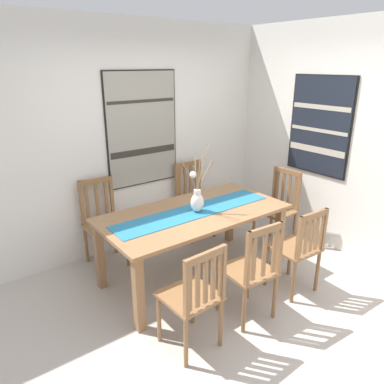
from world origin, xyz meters
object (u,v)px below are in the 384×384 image
(centerpiece_vase, at_px, (197,199))
(painting_on_back_wall, at_px, (142,129))
(chair_2, at_px, (103,222))
(chair_5, at_px, (252,270))
(chair_4, at_px, (193,198))
(chair_1, at_px, (299,247))
(dining_table, at_px, (194,221))
(chair_3, at_px, (279,207))
(painting_on_side_wall, at_px, (320,126))
(chair_0, at_px, (194,296))

(centerpiece_vase, relative_size, painting_on_back_wall, 0.52)
(chair_2, relative_size, chair_5, 1.03)
(chair_4, bearing_deg, chair_1, -88.82)
(dining_table, bearing_deg, chair_3, -0.89)
(chair_2, height_order, chair_3, chair_2)
(chair_1, relative_size, painting_on_side_wall, 0.77)
(chair_3, relative_size, painting_on_back_wall, 0.72)
(centerpiece_vase, bearing_deg, chair_2, 127.08)
(chair_3, xyz_separation_m, painting_on_side_wall, (0.47, -0.14, 0.99))
(painting_on_back_wall, bearing_deg, dining_table, -91.67)
(centerpiece_vase, height_order, painting_on_side_wall, painting_on_side_wall)
(chair_5, bearing_deg, centerpiece_vase, 88.04)
(centerpiece_vase, height_order, chair_5, centerpiece_vase)
(chair_1, xyz_separation_m, chair_3, (0.66, 0.82, 0.01))
(centerpiece_vase, distance_m, chair_3, 1.36)
(centerpiece_vase, relative_size, chair_5, 0.73)
(chair_5, xyz_separation_m, painting_on_back_wall, (0.03, 1.93, 0.97))
(centerpiece_vase, relative_size, chair_1, 0.78)
(painting_on_back_wall, bearing_deg, chair_2, -162.97)
(chair_2, height_order, painting_on_side_wall, painting_on_side_wall)
(chair_0, xyz_separation_m, chair_3, (1.96, 0.84, 0.01))
(centerpiece_vase, relative_size, chair_0, 0.76)
(chair_0, height_order, chair_1, chair_0)
(dining_table, relative_size, chair_2, 1.96)
(chair_1, distance_m, chair_2, 2.15)
(chair_0, bearing_deg, chair_3, 23.14)
(painting_on_back_wall, bearing_deg, painting_on_side_wall, -34.87)
(chair_2, relative_size, painting_on_side_wall, 0.84)
(chair_3, bearing_deg, dining_table, 179.11)
(dining_table, relative_size, chair_1, 2.13)
(painting_on_side_wall, bearing_deg, chair_2, 157.27)
(painting_on_side_wall, bearing_deg, chair_3, 163.70)
(chair_4, distance_m, painting_on_side_wall, 1.83)
(dining_table, distance_m, chair_2, 1.09)
(centerpiece_vase, bearing_deg, chair_4, 55.08)
(painting_on_back_wall, xyz_separation_m, painting_on_side_wall, (1.77, -1.23, 0.03))
(dining_table, height_order, chair_3, chair_3)
(chair_2, bearing_deg, chair_3, -24.19)
(chair_0, distance_m, painting_on_side_wall, 2.72)
(chair_5, bearing_deg, chair_4, 69.54)
(chair_3, bearing_deg, chair_2, 155.81)
(centerpiece_vase, relative_size, chair_2, 0.72)
(chair_1, bearing_deg, chair_0, -179.12)
(painting_on_side_wall, bearing_deg, chair_0, -163.93)
(chair_0, relative_size, chair_3, 0.97)
(chair_3, bearing_deg, chair_4, 128.36)
(chair_0, distance_m, chair_1, 1.31)
(centerpiece_vase, xyz_separation_m, chair_5, (-0.03, -0.84, -0.41))
(dining_table, distance_m, chair_0, 1.08)
(painting_on_back_wall, bearing_deg, chair_1, -71.52)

